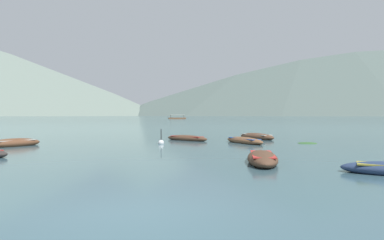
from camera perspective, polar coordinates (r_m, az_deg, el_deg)
ground_plane at (r=1507.23m, az=0.92°, el=0.71°), size 6000.00×6000.00×0.00m
mountain_1 at (r=2035.46m, az=-7.97°, el=6.83°), size 1732.62×1732.62×433.63m
mountain_2 at (r=1840.45m, az=19.95°, el=8.89°), size 2230.29×2230.29×526.19m
rowboat_0 at (r=30.54m, az=10.46°, el=-2.68°), size 3.14×4.30×0.64m
rowboat_2 at (r=28.31m, az=-0.85°, el=-3.00°), size 3.82×3.36×0.54m
rowboat_3 at (r=25.82m, az=-26.95°, el=-3.38°), size 3.00×3.42×0.64m
rowboat_4 at (r=15.21m, az=11.38°, el=-6.16°), size 1.69×4.06×0.64m
rowboat_5 at (r=25.86m, az=8.49°, el=-3.35°), size 2.90×4.38×0.56m
ferry_0 at (r=193.43m, az=-2.43°, el=0.31°), size 9.80×4.53×2.54m
mooring_buoy at (r=24.89m, az=-5.05°, el=-3.67°), size 0.41×0.41×1.16m
weed_patch_5 at (r=26.75m, az=18.24°, el=-3.62°), size 1.90×1.83×0.14m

